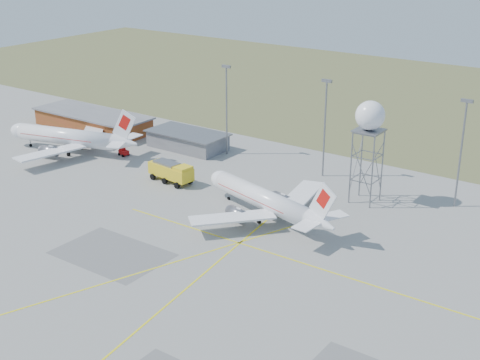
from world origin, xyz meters
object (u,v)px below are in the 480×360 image
Objects in this scene: fire_truck at (172,173)px; baggage_tug at (124,153)px; airliner_far at (69,137)px; radar_tower at (368,146)px; airliner_main at (265,200)px.

fire_truck reaches higher than baggage_tug.
airliner_far is 13.31m from baggage_tug.
airliner_far is 1.72× the size of radar_tower.
radar_tower reaches higher than baggage_tug.
fire_truck is 4.25× the size of baggage_tug.
baggage_tug is at bearing -172.98° from radar_tower.
baggage_tug is (-45.43, 10.16, -2.69)m from airliner_main.
baggage_tug is at bearing 2.72° from airliner_main.
radar_tower reaches higher than airliner_main.
airliner_far is 31.98m from fire_truck.
radar_tower reaches higher than fire_truck.
radar_tower is at bearing 175.77° from airliner_far.
airliner_main is 12.68× the size of baggage_tug.
airliner_main is at bearing -2.18° from baggage_tug.
radar_tower reaches higher than airliner_far.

